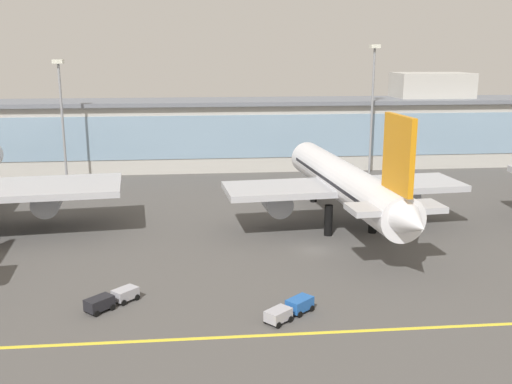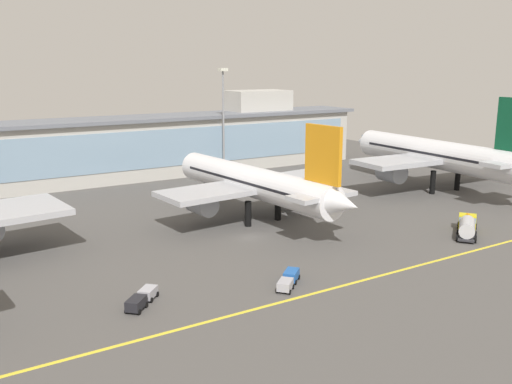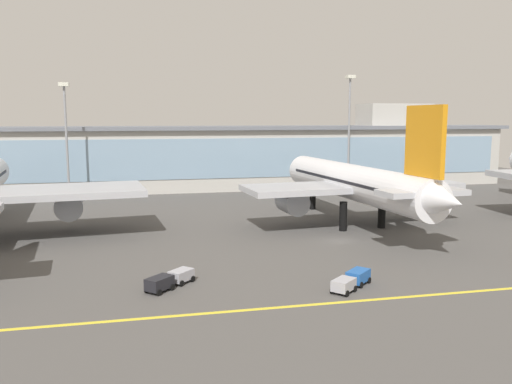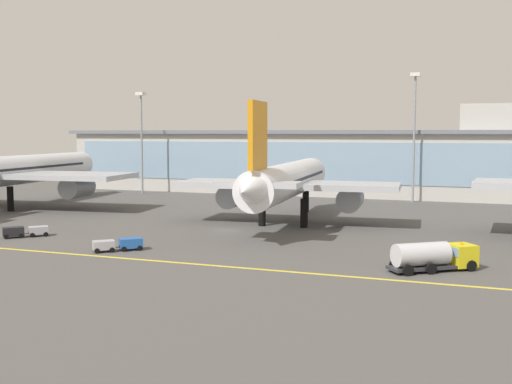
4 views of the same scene
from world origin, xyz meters
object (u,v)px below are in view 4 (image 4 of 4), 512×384
Objects in this scene: baggage_tug_near at (119,244)px; fuel_tanker_truck at (436,256)px; airliner_near_left at (6,172)px; apron_light_mast_centre at (415,119)px; airliner_near_right at (287,181)px; apron_light_mast_west at (141,127)px; service_truck_far at (25,231)px.

fuel_tanker_truck is at bearing -37.98° from baggage_tug_near.
airliner_near_left is 77.16m from apron_light_mast_centre.
airliner_near_left reaches higher than airliner_near_right.
fuel_tanker_truck is at bearing -142.18° from airliner_near_right.
airliner_near_right reaches higher than baggage_tug_near.
airliner_near_left is 50.55m from baggage_tug_near.
airliner_near_right is 1.88× the size of apron_light_mast_centre.
apron_light_mast_west is at bearing 77.07° from baggage_tug_near.
apron_light_mast_centre is at bearing -170.93° from service_truck_far.
airliner_near_right is 55.58m from apron_light_mast_west.
baggage_tug_near is (-35.22, -2.07, -0.72)m from fuel_tanker_truck.
baggage_tug_near is at bearing -61.58° from apron_light_mast_west.
baggage_tug_near is 0.21× the size of apron_light_mast_centre.
apron_light_mast_west is at bearing 48.53° from airliner_near_right.
service_truck_far is (-28.66, -23.29, -5.61)m from airliner_near_right.
baggage_tug_near is 17.31m from service_truck_far.
baggage_tug_near is at bearing 151.52° from airliner_near_right.
fuel_tanker_truck is 64.17m from apron_light_mast_centre.
apron_light_mast_west reaches higher than airliner_near_left.
baggage_tug_near is 1.03× the size of service_truck_far.
apron_light_mast_centre is (58.56, 3.96, 1.47)m from apron_light_mast_west.
apron_light_mast_west reaches higher than service_truck_far.
service_truck_far is (24.73, -24.19, -5.80)m from airliner_near_left.
airliner_near_right is 5.46× the size of fuel_tanker_truck.
service_truck_far is at bearing 141.01° from fuel_tanker_truck.
apron_light_mast_centre reaches higher than airliner_near_left.
apron_light_mast_centre is (67.73, 35.67, 9.72)m from airliner_near_left.
apron_light_mast_west is at bearing -119.68° from service_truck_far.
airliner_near_right is (53.38, -0.90, -0.19)m from airliner_near_left.
airliner_near_left is 53.39m from airliner_near_right.
airliner_near_right is 30.25m from baggage_tug_near.
fuel_tanker_truck is 35.29m from baggage_tug_near.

